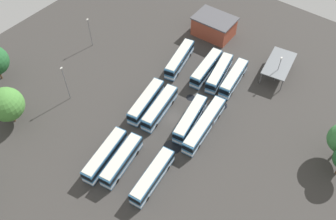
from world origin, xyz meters
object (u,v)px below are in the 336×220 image
at_px(bus_row1_slot3, 190,119).
at_px(lamp_post_far_corner, 278,68).
at_px(depot_building, 214,26).
at_px(bus_row0_slot0, 180,59).
at_px(bus_row0_slot3, 219,73).
at_px(bus_row1_slot4, 205,125).
at_px(bus_row0_slot2, 206,68).
at_px(tree_northeast, 6,104).
at_px(bus_row1_slot1, 160,108).
at_px(lamp_post_mid_lot, 90,31).
at_px(bus_row2_slot3, 153,177).
at_px(bus_row2_slot1, 122,160).
at_px(bus_row2_slot0, 105,155).
at_px(bus_row1_slot0, 146,102).
at_px(lamp_post_by_building, 66,82).
at_px(maintenance_shelter, 279,63).
at_px(bus_row0_slot4, 233,78).

xyz_separation_m(bus_row1_slot3, lamp_post_far_corner, (-23.62, 8.58, 2.21)).
bearing_deg(depot_building, bus_row0_slot0, -0.25).
bearing_deg(bus_row0_slot3, bus_row1_slot4, 21.33).
distance_m(bus_row0_slot2, bus_row1_slot3, 16.49).
height_order(bus_row1_slot4, tree_northeast, tree_northeast).
bearing_deg(bus_row1_slot1, bus_row0_slot0, -159.04).
bearing_deg(lamp_post_mid_lot, bus_row0_slot3, 106.20).
distance_m(bus_row0_slot3, bus_row1_slot4, 16.43).
distance_m(bus_row1_slot1, tree_northeast, 32.34).
xyz_separation_m(bus_row0_slot2, tree_northeast, (38.15, -25.22, 3.67)).
height_order(bus_row1_slot4, depot_building, depot_building).
height_order(bus_row1_slot3, bus_row2_slot3, same).
distance_m(bus_row2_slot1, bus_row2_slot3, 7.17).
xyz_separation_m(bus_row2_slot3, depot_building, (-45.44, -15.52, 0.85)).
distance_m(bus_row0_slot3, bus_row2_slot1, 32.69).
distance_m(bus_row0_slot0, bus_row0_slot2, 7.20).
bearing_deg(bus_row0_slot2, bus_row2_slot0, -3.47).
relative_size(bus_row0_slot0, depot_building, 1.18).
xyz_separation_m(bus_row0_slot3, bus_row2_slot1, (32.62, -2.06, -0.00)).
bearing_deg(bus_row1_slot3, lamp_post_mid_lot, -99.56).
bearing_deg(bus_row0_slot3, bus_row1_slot0, -24.53).
relative_size(bus_row1_slot3, lamp_post_by_building, 1.31).
bearing_deg(bus_row0_slot3, bus_row2_slot3, 9.05).
height_order(bus_row0_slot0, bus_row2_slot3, same).
height_order(bus_row0_slot2, bus_row2_slot3, same).
relative_size(bus_row2_slot3, lamp_post_by_building, 1.30).
relative_size(maintenance_shelter, tree_northeast, 1.26).
bearing_deg(bus_row2_slot1, bus_row2_slot0, -71.72).
bearing_deg(bus_row2_slot3, bus_row0_slot0, -152.48).
relative_size(bus_row2_slot1, lamp_post_by_building, 1.25).
bearing_deg(lamp_post_by_building, bus_row2_slot0, 68.57).
bearing_deg(bus_row1_slot0, bus_row0_slot0, -171.42).
relative_size(bus_row0_slot4, bus_row2_slot0, 0.94).
distance_m(bus_row0_slot2, bus_row1_slot4, 17.57).
xyz_separation_m(bus_row2_slot0, maintenance_shelter, (-43.95, 15.88, 1.51)).
xyz_separation_m(bus_row2_slot0, bus_row2_slot1, (-1.13, 3.42, -0.00)).
bearing_deg(bus_row1_slot4, bus_row0_slot0, -129.24).
bearing_deg(lamp_post_by_building, bus_row1_slot0, 118.68).
height_order(bus_row0_slot2, maintenance_shelter, bus_row0_slot2).
relative_size(maintenance_shelter, lamp_post_mid_lot, 1.41).
xyz_separation_m(bus_row0_slot4, bus_row1_slot3, (16.36, -1.04, 0.00)).
height_order(bus_row0_slot3, bus_row1_slot0, same).
relative_size(bus_row1_slot0, tree_northeast, 1.38).
relative_size(maintenance_shelter, lamp_post_by_building, 1.21).
height_order(bus_row2_slot0, depot_building, depot_building).
bearing_deg(bus_row0_slot2, tree_northeast, -33.47).
xyz_separation_m(bus_row0_slot4, bus_row2_slot1, (33.16, -5.70, 0.00)).
bearing_deg(bus_row0_slot3, depot_building, -142.62).
bearing_deg(bus_row1_slot1, bus_row2_slot1, 9.36).
bearing_deg(tree_northeast, bus_row1_slot3, 126.11).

